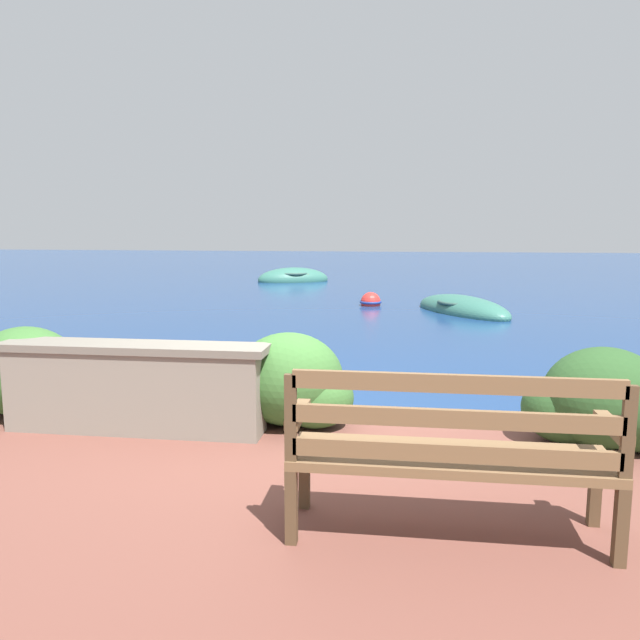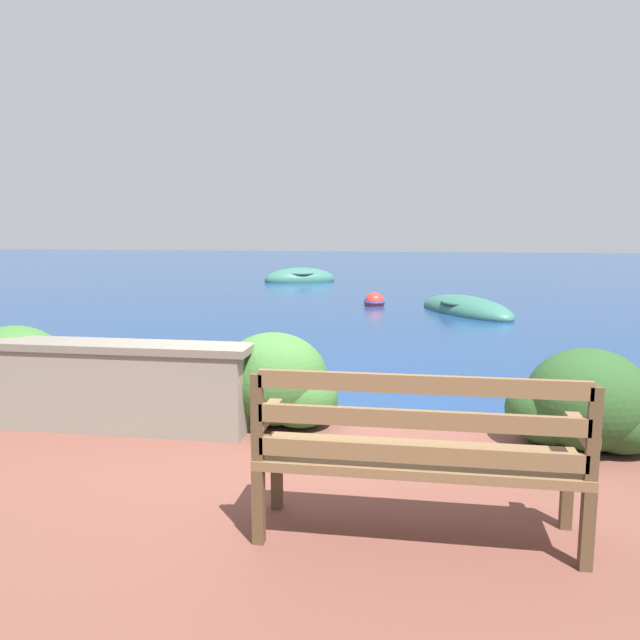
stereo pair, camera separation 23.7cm
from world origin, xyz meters
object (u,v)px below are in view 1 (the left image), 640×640
park_bench (450,450)px  rowboat_nearest (462,310)px  mooring_buoy (371,302)px  rowboat_mid (293,279)px

park_bench → rowboat_nearest: size_ratio=0.56×
rowboat_nearest → mooring_buoy: bearing=34.1°
rowboat_mid → mooring_buoy: bearing=-87.4°
rowboat_mid → park_bench: bearing=-100.6°
rowboat_mid → rowboat_nearest: bearing=-77.8°
rowboat_nearest → rowboat_mid: 8.49m
park_bench → mooring_buoy: park_bench is taller
park_bench → mooring_buoy: 11.43m
rowboat_nearest → mooring_buoy: size_ratio=5.86×
park_bench → mooring_buoy: size_ratio=3.27×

